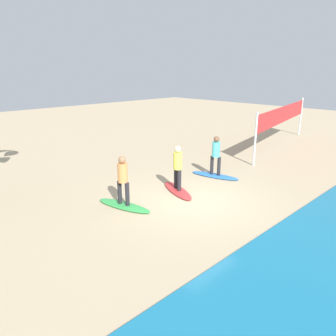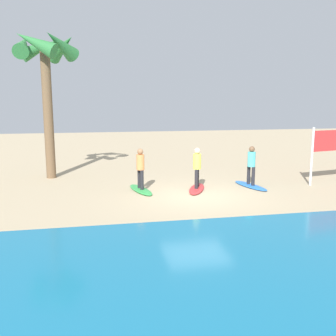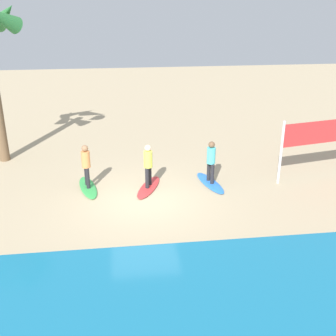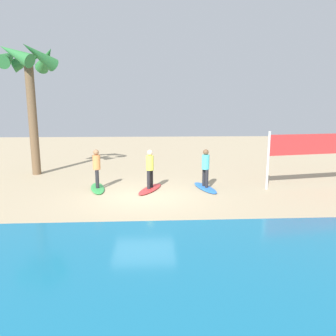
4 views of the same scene
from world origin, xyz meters
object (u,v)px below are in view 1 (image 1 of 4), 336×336
surfboard_red (177,190)px  volleyball_net (283,116)px  surfer_red (178,165)px  surfer_green (123,177)px  surfboard_green (124,206)px  surfboard_blue (215,176)px  surfer_blue (216,153)px

surfboard_red → volleyball_net: bearing=117.0°
surfer_red → surfer_green: 2.29m
surfer_red → surfboard_green: (2.28, -0.27, -0.99)m
surfboard_blue → volleyball_net: volleyball_net is taller
surfboard_blue → surfboard_red: 2.39m
surfboard_red → surfboard_green: same height
surfboard_blue → volleyball_net: 7.29m
surfer_green → surfboard_red: bearing=173.3°
surfer_blue → surfboard_green: 4.78m
volleyball_net → surfboard_blue: bearing=5.3°
surfer_red → surfer_green: bearing=-6.7°
surfboard_red → surfboard_green: (2.28, -0.27, 0.00)m
surfboard_blue → surfer_green: (4.67, -0.18, 0.99)m
surfboard_red → volleyball_net: 9.63m
surfer_red → surfer_blue: bearing=-177.8°
surfboard_green → volleyball_net: (-11.72, -0.48, 1.74)m
surfboard_red → surfer_green: 2.50m
surfboard_red → surfer_blue: bearing=114.7°
surfer_red → surfer_green: size_ratio=1.00×
surfer_blue → surfboard_green: bearing=-2.2°
surfer_blue → surfer_red: same height
surfboard_blue → surfboard_red: size_ratio=1.00×
surfboard_blue → volleyball_net: size_ratio=0.24×
surfer_blue → surfer_red: bearing=2.2°
surfboard_blue → surfer_blue: surfer_blue is taller
surfboard_green → volleyball_net: size_ratio=0.24×
volleyball_net → surfboard_green: bearing=2.3°
surfboard_blue → surfer_green: bearing=-105.1°
surfboard_blue → surfer_red: bearing=-100.8°
surfboard_blue → surfer_red: size_ratio=1.28×
surfboard_blue → surfer_blue: bearing=-103.0°
surfboard_blue → surfboard_green: same height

